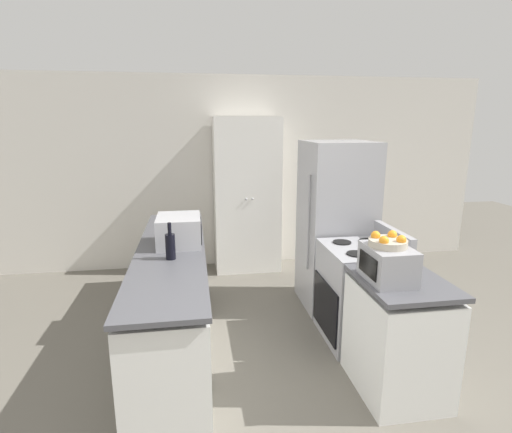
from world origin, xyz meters
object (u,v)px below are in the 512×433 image
(pantry_cabinet, at_px, (247,196))
(fruit_bowl, at_px, (388,242))
(refrigerator, at_px, (336,225))
(toaster_oven, at_px, (388,264))
(wine_bottle, at_px, (170,246))
(stove, at_px, (360,293))
(microwave, at_px, (179,230))

(pantry_cabinet, height_order, fruit_bowl, pantry_cabinet)
(pantry_cabinet, height_order, refrigerator, pantry_cabinet)
(pantry_cabinet, height_order, toaster_oven, pantry_cabinet)
(toaster_oven, distance_m, fruit_bowl, 0.16)
(wine_bottle, bearing_deg, toaster_oven, -24.68)
(pantry_cabinet, height_order, stove, pantry_cabinet)
(stove, xyz_separation_m, wine_bottle, (-1.69, -0.04, 0.55))
(refrigerator, bearing_deg, stove, -91.77)
(wine_bottle, distance_m, toaster_oven, 1.69)
(microwave, xyz_separation_m, toaster_oven, (1.48, -1.10, -0.01))
(fruit_bowl, bearing_deg, wine_bottle, 155.76)
(pantry_cabinet, xyz_separation_m, microwave, (-0.85, -1.63, -0.00))
(stove, height_order, microwave, microwave)
(refrigerator, xyz_separation_m, wine_bottle, (-1.71, -0.80, 0.11))
(refrigerator, bearing_deg, microwave, -166.23)
(refrigerator, height_order, wine_bottle, refrigerator)
(microwave, xyz_separation_m, fruit_bowl, (1.48, -1.09, 0.15))
(refrigerator, bearing_deg, pantry_cabinet, 123.04)
(stove, height_order, wine_bottle, wine_bottle)
(stove, relative_size, refrigerator, 0.58)
(pantry_cabinet, bearing_deg, microwave, -117.46)
(microwave, distance_m, wine_bottle, 0.40)
(microwave, xyz_separation_m, wine_bottle, (-0.06, -0.40, -0.02))
(pantry_cabinet, xyz_separation_m, fruit_bowl, (0.63, -2.72, 0.15))
(refrigerator, bearing_deg, fruit_bowl, -96.63)
(pantry_cabinet, distance_m, wine_bottle, 2.22)
(stove, bearing_deg, microwave, 167.58)
(microwave, relative_size, fruit_bowl, 1.75)
(stove, height_order, refrigerator, refrigerator)
(toaster_oven, relative_size, fruit_bowl, 1.47)
(fruit_bowl, bearing_deg, stove, 78.41)
(refrigerator, relative_size, fruit_bowl, 6.75)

